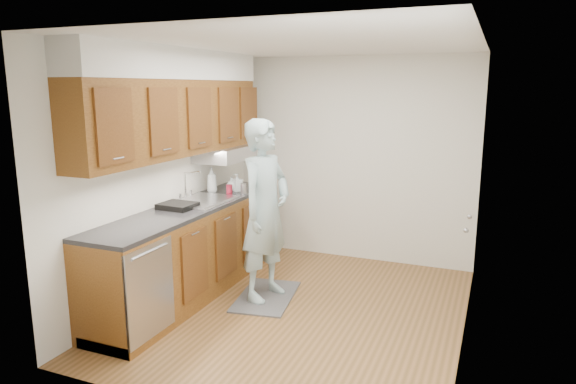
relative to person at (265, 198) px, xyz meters
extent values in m
plane|color=brown|center=(0.44, -0.16, -1.04)|extent=(3.50, 3.50, 0.00)
plane|color=white|center=(0.44, -0.16, 1.46)|extent=(3.50, 3.50, 0.00)
cube|color=silver|center=(-1.06, -0.16, 0.21)|extent=(0.02, 3.50, 2.50)
cube|color=silver|center=(1.94, -0.16, 0.21)|extent=(0.02, 3.50, 2.50)
cube|color=silver|center=(0.44, 1.59, 0.21)|extent=(3.00, 0.02, 2.50)
cube|color=brown|center=(-0.76, -0.16, -0.59)|extent=(0.60, 2.80, 0.90)
cube|color=black|center=(-0.78, -0.16, -0.12)|extent=(0.63, 2.80, 0.04)
cube|color=#B2B2B7|center=(-0.76, 0.04, -0.15)|extent=(0.48, 0.68, 0.14)
cube|color=#B2B2B7|center=(-0.76, 0.04, -0.10)|extent=(0.52, 0.72, 0.01)
cube|color=#B2B2B7|center=(-0.47, -1.26, -0.57)|extent=(0.03, 0.60, 0.80)
cube|color=brown|center=(-0.90, -0.16, 0.78)|extent=(0.33, 2.80, 0.75)
cube|color=silver|center=(-0.90, -0.16, 1.31)|extent=(0.35, 2.80, 0.30)
cube|color=#A5A5AA|center=(-0.83, 0.69, 0.33)|extent=(0.46, 0.75, 0.16)
cube|color=silver|center=(1.93, 0.14, -0.02)|extent=(0.02, 1.22, 2.05)
cube|color=slate|center=(0.00, 0.00, -1.04)|extent=(0.67, 0.98, 0.02)
imported|color=#9FBDC1|center=(0.00, 0.00, 0.00)|extent=(0.61, 0.80, 2.06)
imported|color=silver|center=(-0.91, 0.51, 0.04)|extent=(0.13, 0.13, 0.29)
imported|color=silver|center=(-0.67, 0.68, 0.00)|extent=(0.13, 0.13, 0.21)
imported|color=silver|center=(-0.74, 0.67, -0.02)|extent=(0.17, 0.17, 0.16)
cylinder|color=maroon|center=(-0.64, 0.43, -0.04)|extent=(0.09, 0.09, 0.12)
cylinder|color=#A5A5AA|center=(-0.54, 0.57, -0.04)|extent=(0.08, 0.08, 0.12)
cube|color=black|center=(-0.82, -0.32, -0.08)|extent=(0.36, 0.31, 0.05)
camera|label=1|loc=(2.10, -4.51, 1.08)|focal=32.00mm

